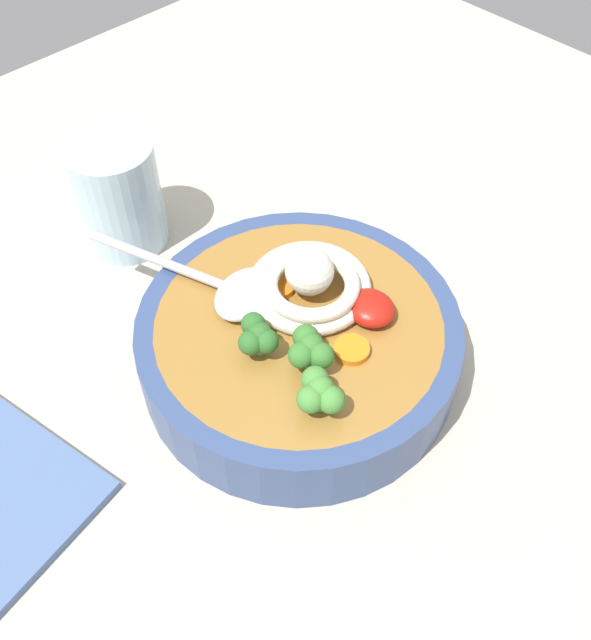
{
  "coord_description": "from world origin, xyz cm",
  "views": [
    {
      "loc": [
        25.5,
        -28.9,
        51.9
      ],
      "look_at": [
        -0.37,
        -3.79,
        8.84
      ],
      "focal_mm": 40.3,
      "sensor_mm": 36.0,
      "label": 1
    }
  ],
  "objects_px": {
    "soup_bowl": "(296,341)",
    "noodle_pile": "(310,283)",
    "soup_spoon": "(230,288)",
    "drinking_glass": "(119,195)"
  },
  "relations": [
    {
      "from": "soup_bowl",
      "to": "soup_spoon",
      "type": "bearing_deg",
      "value": -161.1
    },
    {
      "from": "noodle_pile",
      "to": "soup_bowl",
      "type": "bearing_deg",
      "value": -67.09
    },
    {
      "from": "soup_bowl",
      "to": "noodle_pile",
      "type": "xyz_separation_m",
      "value": [
        -0.01,
        0.03,
        0.04
      ]
    },
    {
      "from": "noodle_pile",
      "to": "drinking_glass",
      "type": "bearing_deg",
      "value": -169.83
    },
    {
      "from": "drinking_glass",
      "to": "noodle_pile",
      "type": "bearing_deg",
      "value": 10.17
    },
    {
      "from": "soup_bowl",
      "to": "drinking_glass",
      "type": "relative_size",
      "value": 2.4
    },
    {
      "from": "drinking_glass",
      "to": "soup_spoon",
      "type": "bearing_deg",
      "value": -2.71
    },
    {
      "from": "soup_bowl",
      "to": "soup_spoon",
      "type": "distance_m",
      "value": 0.07
    },
    {
      "from": "noodle_pile",
      "to": "drinking_glass",
      "type": "height_order",
      "value": "drinking_glass"
    },
    {
      "from": "noodle_pile",
      "to": "soup_spoon",
      "type": "height_order",
      "value": "noodle_pile"
    }
  ]
}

